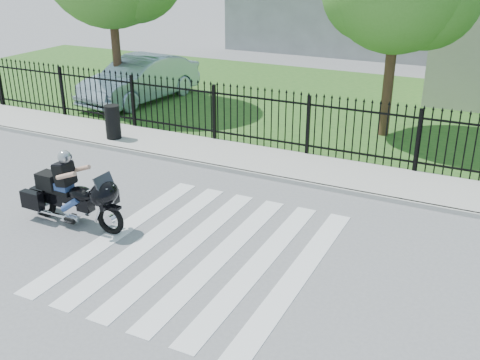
% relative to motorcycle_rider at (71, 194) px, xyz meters
% --- Properties ---
extents(ground, '(120.00, 120.00, 0.00)m').
position_rel_motorcycle_rider_xyz_m(ground, '(3.13, 0.17, -0.70)').
color(ground, slate).
rests_on(ground, ground).
extents(crosswalk, '(5.00, 5.50, 0.01)m').
position_rel_motorcycle_rider_xyz_m(crosswalk, '(3.13, 0.17, -0.70)').
color(crosswalk, silver).
rests_on(crosswalk, ground).
extents(sidewalk, '(40.00, 2.00, 0.12)m').
position_rel_motorcycle_rider_xyz_m(sidewalk, '(3.13, 5.17, -0.64)').
color(sidewalk, '#ADAAA3').
rests_on(sidewalk, ground).
extents(curb, '(40.00, 0.12, 0.12)m').
position_rel_motorcycle_rider_xyz_m(curb, '(3.13, 4.17, -0.64)').
color(curb, '#ADAAA3').
rests_on(curb, ground).
extents(grass_strip, '(40.00, 12.00, 0.02)m').
position_rel_motorcycle_rider_xyz_m(grass_strip, '(3.13, 12.17, -0.69)').
color(grass_strip, '#23511C').
rests_on(grass_strip, ground).
extents(iron_fence, '(26.00, 0.04, 1.80)m').
position_rel_motorcycle_rider_xyz_m(iron_fence, '(3.13, 6.17, 0.20)').
color(iron_fence, black).
rests_on(iron_fence, ground).
extents(motorcycle_rider, '(2.59, 0.78, 1.71)m').
position_rel_motorcycle_rider_xyz_m(motorcycle_rider, '(0.00, 0.00, 0.00)').
color(motorcycle_rider, black).
rests_on(motorcycle_rider, ground).
extents(parked_car, '(2.41, 5.37, 1.71)m').
position_rel_motorcycle_rider_xyz_m(parked_car, '(-4.75, 9.19, 0.17)').
color(parked_car, '#97B1BE').
rests_on(parked_car, grass_strip).
extents(litter_bin, '(0.59, 0.59, 1.03)m').
position_rel_motorcycle_rider_xyz_m(litter_bin, '(-2.67, 4.82, -0.07)').
color(litter_bin, black).
rests_on(litter_bin, sidewalk).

